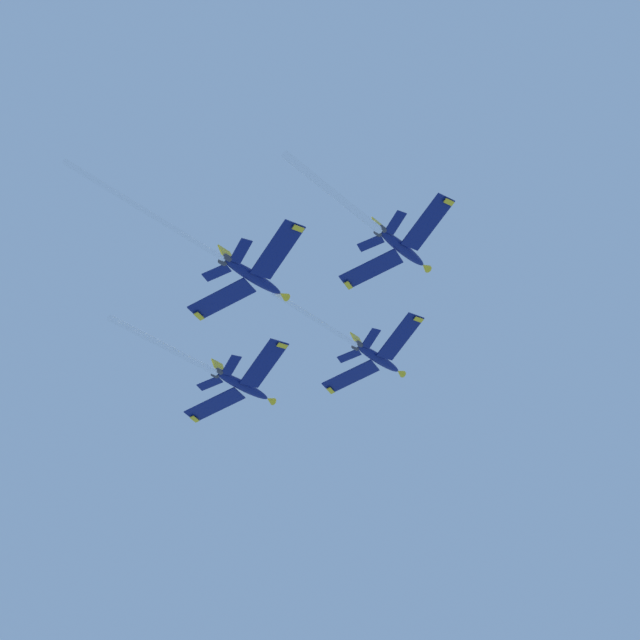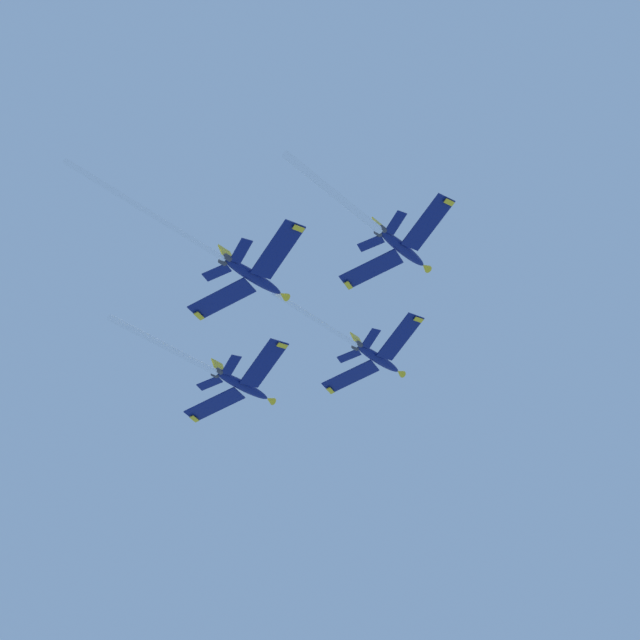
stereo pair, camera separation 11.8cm
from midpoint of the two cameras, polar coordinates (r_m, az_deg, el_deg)
The scene contains 4 objects.
jet_lead at distance 154.76m, azimuth 2.64°, elevation -1.79°, with size 19.90×30.21×17.12m.
jet_left_wing at distance 146.98m, azimuth -5.84°, elevation -3.17°, with size 19.89×30.85×17.43m.
jet_right_wing at distance 136.37m, azimuth 3.47°, elevation 5.25°, with size 19.86×30.67×18.59m.
jet_slot at distance 129.98m, azimuth -5.19°, elevation 3.30°, with size 19.88×35.14×21.14m.
Camera 2 is at (-57.36, 13.55, 1.65)m, focal length 54.87 mm.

